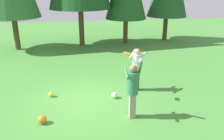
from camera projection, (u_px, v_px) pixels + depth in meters
name	position (u px, v px, depth m)	size (l,w,h in m)	color
ground_plane	(84.00, 102.00, 8.30)	(40.00, 40.00, 0.00)	#478C38
person_thrower	(133.00, 87.00, 6.99)	(0.51, 0.62, 1.95)	gray
person_catcher	(137.00, 66.00, 8.90)	(0.73, 0.75, 1.71)	black
frisbee	(127.00, 54.00, 7.86)	(0.35, 0.35, 0.10)	orange
ball_white	(114.00, 95.00, 8.54)	(0.23, 0.23, 0.23)	white
ball_yellow	(51.00, 94.00, 8.65)	(0.20, 0.20, 0.20)	yellow
ball_orange	(42.00, 120.00, 6.97)	(0.27, 0.27, 0.27)	orange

